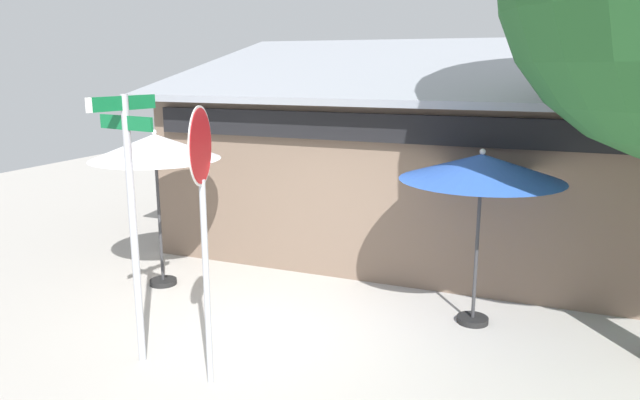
# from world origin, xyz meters

# --- Properties ---
(ground_plane) EXTENTS (28.00, 28.00, 0.10)m
(ground_plane) POSITION_xyz_m (0.00, 0.00, -0.05)
(ground_plane) COLOR #ADA8A0
(cafe_building) EXTENTS (8.76, 5.28, 4.12)m
(cafe_building) POSITION_xyz_m (0.56, 4.62, 1.57)
(cafe_building) COLOR #705B4C
(cafe_building) RESTS_ON ground
(street_sign_post) EXTENTS (0.85, 0.91, 3.22)m
(street_sign_post) POSITION_xyz_m (-1.16, -1.33, 1.96)
(street_sign_post) COLOR #A8AAB2
(street_sign_post) RESTS_ON ground
(stop_sign) EXTENTS (0.27, 0.81, 3.13)m
(stop_sign) POSITION_xyz_m (-0.09, -1.46, 2.22)
(stop_sign) COLOR #A8AAB2
(stop_sign) RESTS_ON ground
(patio_umbrella_ivory_left) EXTENTS (2.05, 2.05, 2.56)m
(patio_umbrella_ivory_left) POSITION_xyz_m (-2.52, 0.92, 2.27)
(patio_umbrella_ivory_left) COLOR black
(patio_umbrella_ivory_left) RESTS_ON ground
(patio_umbrella_royal_blue_center) EXTENTS (2.19, 2.19, 2.46)m
(patio_umbrella_royal_blue_center) POSITION_xyz_m (2.44, 1.32, 2.19)
(patio_umbrella_royal_blue_center) COLOR black
(patio_umbrella_royal_blue_center) RESTS_ON ground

